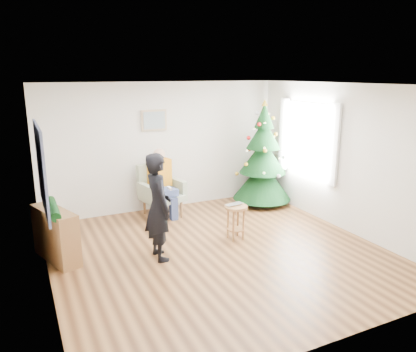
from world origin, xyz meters
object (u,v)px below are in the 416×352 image
armchair (161,197)px  standing_man (158,207)px  console (56,235)px  christmas_tree (263,158)px  stool (236,222)px

armchair → standing_man: (-0.66, -1.84, 0.44)m
armchair → console: (-2.09, -1.24, 0.02)m
standing_man → console: size_ratio=1.64×
christmas_tree → stool: size_ratio=3.79×
christmas_tree → stool: bearing=-135.2°
christmas_tree → standing_man: 3.30m
christmas_tree → console: bearing=-166.9°
armchair → console: 2.43m
armchair → standing_man: size_ratio=0.62×
stool → console: (-2.84, 0.46, 0.10)m
christmas_tree → console: size_ratio=2.24×
stool → armchair: (-0.75, 1.70, 0.08)m
christmas_tree → armchair: bearing=173.8°
stool → armchair: 1.86m
armchair → console: bearing=-160.9°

